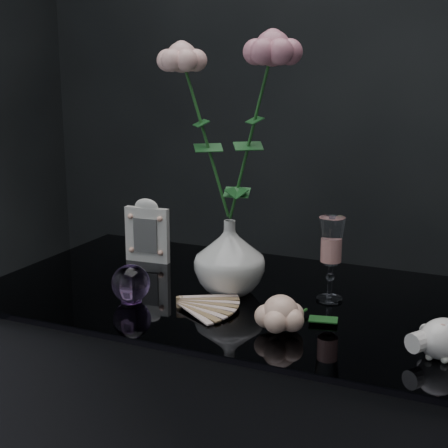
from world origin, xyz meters
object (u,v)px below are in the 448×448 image
at_px(picture_frame, 147,230).
at_px(vase, 230,257).
at_px(loose_rose, 281,314).
at_px(pearl_jar, 443,337).
at_px(wine_glass, 331,259).
at_px(paperweight, 131,283).

bearing_deg(picture_frame, vase, -28.51).
bearing_deg(loose_rose, pearl_jar, 18.75).
distance_m(wine_glass, paperweight, 0.39).
relative_size(vase, wine_glass, 0.90).
distance_m(wine_glass, picture_frame, 0.47).
bearing_deg(paperweight, picture_frame, 114.13).
bearing_deg(picture_frame, loose_rose, -36.33).
distance_m(vase, pearl_jar, 0.46).
bearing_deg(paperweight, loose_rose, -3.58).
xyz_separation_m(wine_glass, picture_frame, (-0.46, 0.08, -0.01)).
height_order(vase, wine_glass, wine_glass).
bearing_deg(pearl_jar, loose_rose, -146.22).
bearing_deg(vase, picture_frame, 155.57).
bearing_deg(paperweight, vase, 40.85).
bearing_deg(paperweight, pearl_jar, -1.10).
distance_m(vase, wine_glass, 0.20).
bearing_deg(wine_glass, picture_frame, 170.25).
height_order(picture_frame, pearl_jar, picture_frame).
distance_m(loose_rose, pearl_jar, 0.27).
height_order(wine_glass, paperweight, wine_glass).
distance_m(wine_glass, loose_rose, 0.20).
bearing_deg(picture_frame, wine_glass, -13.84).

